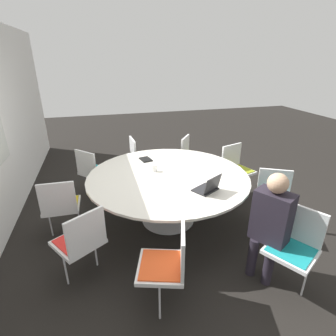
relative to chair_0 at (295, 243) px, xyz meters
name	(u,v)px	position (x,y,z in m)	size (l,w,h in m)	color
ground_plane	(168,219)	(1.45, 0.91, -0.51)	(16.00, 16.00, 0.00)	black
conference_table	(168,181)	(1.45, 0.91, 0.12)	(2.19, 2.19, 0.72)	#B7B7BC
chair_0	(295,243)	(0.00, 0.00, 0.00)	(0.59, 0.58, 0.85)	silver
chair_1	(274,197)	(0.84, -0.36, 0.00)	(0.58, 0.59, 0.85)	silver
chair_2	(236,166)	(1.94, -0.41, 0.00)	(0.53, 0.55, 0.85)	silver
chair_3	(191,155)	(2.63, 0.14, 0.00)	(0.60, 0.60, 0.85)	silver
chair_4	(140,156)	(2.85, 1.07, 0.00)	(0.47, 0.45, 0.85)	silver
chair_5	(93,169)	(2.43, 1.92, 0.00)	(0.61, 0.61, 0.85)	silver
chair_6	(61,203)	(1.41, 2.32, 0.00)	(0.43, 0.45, 0.85)	silver
chair_7	(81,239)	(0.62, 2.05, 0.00)	(0.59, 0.60, 0.85)	silver
chair_8	(168,261)	(0.09, 1.28, 0.00)	(0.55, 0.53, 0.85)	silver
person_0	(271,220)	(0.17, 0.19, 0.20)	(0.42, 0.37, 1.20)	#231E28
laptop	(208,187)	(0.86, 0.57, 0.27)	(0.35, 0.36, 0.21)	#232326
spiral_notebook	(146,159)	(2.08, 1.10, 0.22)	(0.24, 0.19, 0.02)	black
coffee_cup	(154,168)	(1.62, 1.07, 0.26)	(0.08, 0.08, 0.10)	white
handbag	(223,176)	(2.35, -0.40, -0.37)	(0.36, 0.16, 0.28)	#513319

